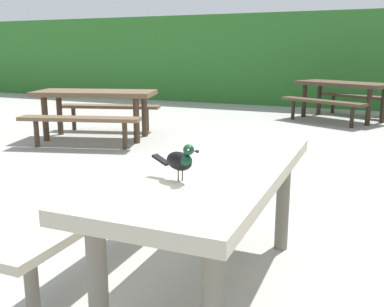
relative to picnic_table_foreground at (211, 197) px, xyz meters
The scene contains 5 objects.
hedge_wall 9.88m from the picnic_table_foreground, 89.79° to the left, with size 28.00×2.37×2.23m, color #2D6B28.
picnic_table_foreground is the anchor object (origin of this frame).
bird_grackle 0.45m from the picnic_table_foreground, 93.19° to the right, with size 0.28×0.13×0.18m.
picnic_table_mid_left 7.01m from the picnic_table_foreground, 89.57° to the left, with size 2.28×2.26×0.74m.
picnic_table_far_centre 4.75m from the picnic_table_foreground, 133.13° to the left, with size 2.12×2.10×0.74m.
Camera 1 is at (0.79, -1.85, 1.34)m, focal length 41.31 mm.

